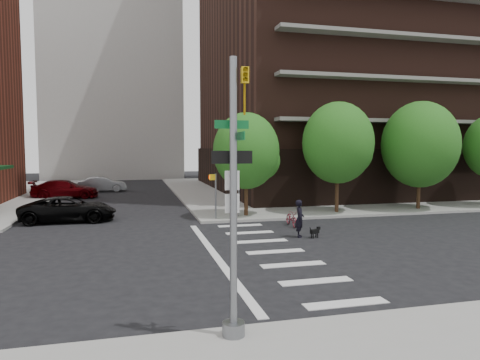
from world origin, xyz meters
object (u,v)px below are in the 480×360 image
scooter (292,218)px  parked_car_maroon (65,189)px  parked_car_silver (103,184)px  dog_walker (300,219)px  traffic_signal (235,220)px  parked_car_black (69,209)px

scooter → parked_car_maroon: bearing=133.1°
parked_car_maroon → scooter: parked_car_maroon is taller
parked_car_maroon → parked_car_silver: 5.56m
dog_walker → parked_car_silver: bearing=43.9°
traffic_signal → parked_car_black: traffic_signal is taller
traffic_signal → dog_walker: 11.50m
parked_car_black → dog_walker: bearing=-122.0°
parked_car_silver → scooter: 24.12m
traffic_signal → dog_walker: bearing=61.0°
parked_car_maroon → parked_car_silver: parked_car_maroon is taller
parked_car_black → traffic_signal: bearing=-160.9°
parked_car_black → parked_car_maroon: size_ratio=0.98×
parked_car_maroon → parked_car_silver: bearing=-28.5°
parked_car_silver → traffic_signal: bearing=-175.3°
parked_car_silver → dog_walker: 26.36m
traffic_signal → dog_walker: (5.50, 9.93, -1.81)m
traffic_signal → parked_car_black: (-5.76, 17.08, -1.97)m
parked_car_maroon → scooter: 21.56m
parked_car_black → parked_car_silver: size_ratio=1.18×
parked_car_maroon → parked_car_black: bearing=-170.4°
parked_car_silver → dog_walker: bearing=-160.2°
traffic_signal → parked_car_silver: 34.52m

